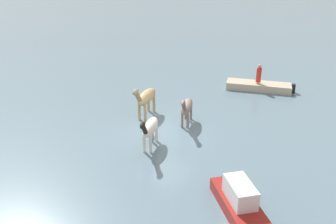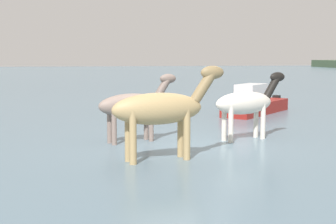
{
  "view_description": "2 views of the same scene",
  "coord_description": "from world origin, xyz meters",
  "views": [
    {
      "loc": [
        -9.11,
        13.37,
        8.39
      ],
      "look_at": [
        -0.3,
        0.23,
        1.19
      ],
      "focal_mm": 38.24,
      "sensor_mm": 36.0,
      "label": 1
    },
    {
      "loc": [
        12.15,
        -2.25,
        2.31
      ],
      "look_at": [
        0.03,
        -0.39,
        0.84
      ],
      "focal_mm": 51.98,
      "sensor_mm": 36.0,
      "label": 2
    }
  ],
  "objects": [
    {
      "name": "ground_plane",
      "position": [
        0.0,
        0.0,
        0.0
      ],
      "size": [
        160.54,
        160.54,
        0.0
      ],
      "primitive_type": "plane",
      "color": "slate"
    },
    {
      "name": "horse_lead",
      "position": [
        1.83,
        -0.8,
        1.13
      ],
      "size": [
        1.06,
        2.64,
        2.04
      ],
      "rotation": [
        0.0,
        0.0,
        1.8
      ],
      "color": "tan",
      "rests_on": "ground_plane"
    },
    {
      "name": "person_boatman_standing",
      "position": [
        -1.77,
        -8.07,
        1.12
      ],
      "size": [
        0.32,
        0.32,
        1.19
      ],
      "color": "red",
      "rests_on": "boat_motor_center"
    },
    {
      "name": "boat_motor_center",
      "position": [
        -1.82,
        -8.23,
        0.16
      ],
      "size": [
        4.34,
        2.44,
        0.72
      ],
      "rotation": [
        0.0,
        0.0,
        0.33
      ],
      "color": "#B7AD93",
      "rests_on": "ground_plane"
    },
    {
      "name": "boat_dinghy_port",
      "position": [
        -5.87,
        3.94,
        0.3
      ],
      "size": [
        3.6,
        3.48,
        1.32
      ],
      "rotation": [
        0.0,
        0.0,
        5.53
      ],
      "color": "maroon",
      "rests_on": "ground_plane"
    },
    {
      "name": "horse_mid_herd",
      "position": [
        -0.48,
        -1.23,
        0.98
      ],
      "size": [
        1.17,
        2.24,
        1.77
      ],
      "rotation": [
        0.0,
        0.0,
        1.95
      ],
      "color": "gray",
      "rests_on": "ground_plane"
    },
    {
      "name": "horse_rear_stallion",
      "position": [
        -0.35,
        1.8,
        0.99
      ],
      "size": [
        1.18,
        2.29,
        1.8
      ],
      "rotation": [
        0.0,
        0.0,
        1.94
      ],
      "color": "silver",
      "rests_on": "ground_plane"
    }
  ]
}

